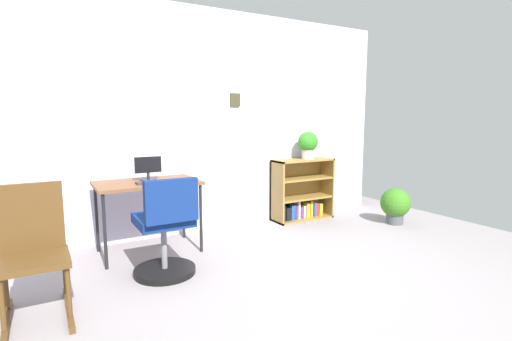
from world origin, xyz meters
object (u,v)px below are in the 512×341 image
at_px(office_chair, 166,234).
at_px(potted_plant_floor, 395,204).
at_px(desk, 147,187).
at_px(keyboard, 154,182).
at_px(bookshelf_low, 300,193).
at_px(monitor, 148,169).
at_px(potted_plant_on_shelf, 308,144).
at_px(rocking_chair, 34,250).

relative_size(office_chair, potted_plant_floor, 1.89).
xyz_separation_m(desk, keyboard, (0.03, -0.12, 0.07)).
height_order(desk, office_chair, office_chair).
xyz_separation_m(keyboard, bookshelf_low, (2.02, 0.40, -0.37)).
relative_size(monitor, potted_plant_floor, 0.57).
height_order(office_chair, potted_plant_on_shelf, potted_plant_on_shelf).
bearing_deg(monitor, office_chair, -94.44).
bearing_deg(bookshelf_low, office_chair, -155.55).
distance_m(monitor, rocking_chair, 1.40).
bearing_deg(bookshelf_low, monitor, -174.08).
xyz_separation_m(bookshelf_low, potted_plant_on_shelf, (0.07, -0.05, 0.65)).
relative_size(desk, rocking_chair, 1.09).
relative_size(rocking_chair, potted_plant_floor, 1.97).
bearing_deg(desk, monitor, 65.39).
bearing_deg(desk, keyboard, -76.73).
relative_size(rocking_chair, potted_plant_on_shelf, 2.53).
bearing_deg(rocking_chair, office_chair, 10.28).
height_order(rocking_chair, bookshelf_low, rocking_chair).
distance_m(keyboard, potted_plant_floor, 2.97).
bearing_deg(monitor, keyboard, -89.55).
distance_m(monitor, potted_plant_on_shelf, 2.10).
xyz_separation_m(potted_plant_on_shelf, potted_plant_floor, (0.82, -0.74, -0.74)).
xyz_separation_m(desk, bookshelf_low, (2.05, 0.27, -0.31)).
bearing_deg(potted_plant_floor, potted_plant_on_shelf, 138.11).
bearing_deg(keyboard, desk, 103.27).
distance_m(desk, keyboard, 0.15).
relative_size(monitor, potted_plant_on_shelf, 0.74).
xyz_separation_m(office_chair, rocking_chair, (-0.95, -0.17, 0.08)).
bearing_deg(monitor, rocking_chair, -137.92).
bearing_deg(bookshelf_low, potted_plant_on_shelf, -38.23).
bearing_deg(potted_plant_on_shelf, desk, -174.14).
relative_size(monitor, bookshelf_low, 0.32).
xyz_separation_m(desk, rocking_chair, (-0.97, -0.84, -0.20)).
distance_m(keyboard, potted_plant_on_shelf, 2.13).
relative_size(office_chair, bookshelf_low, 1.05).
xyz_separation_m(desk, monitor, (0.03, 0.06, 0.18)).
relative_size(desk, keyboard, 3.01).
distance_m(desk, rocking_chair, 1.30).
distance_m(keyboard, bookshelf_low, 2.09).
bearing_deg(rocking_chair, monitor, 42.08).
xyz_separation_m(monitor, bookshelf_low, (2.02, 0.21, -0.48)).
bearing_deg(potted_plant_on_shelf, rocking_chair, -161.04).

